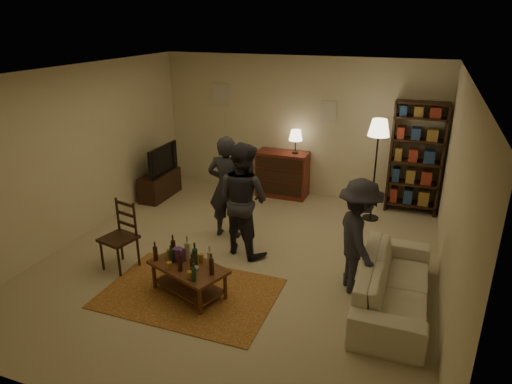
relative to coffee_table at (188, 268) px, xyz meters
The scene contains 13 objects.
floor 1.14m from the coffee_table, 74.19° to the left, with size 6.00×6.00×0.00m, color #C6B793.
room_shell 4.28m from the coffee_table, 95.05° to the left, with size 6.00×6.00×6.00m.
rug 0.37m from the coffee_table, 25.80° to the right, with size 2.20×1.50×0.01m, color brown.
coffee_table is the anchor object (origin of this frame).
dining_chair 1.25m from the coffee_table, 165.95° to the left, with size 0.52×0.52×1.00m.
tv_stand 3.56m from the coffee_table, 127.16° to the left, with size 0.40×1.00×1.06m.
dresser 3.75m from the coffee_table, 88.45° to the left, with size 1.00×0.50×1.36m.
bookshelf 4.63m from the coffee_table, 56.37° to the left, with size 0.90×0.34×2.02m.
floor_lamp 3.91m from the coffee_table, 59.21° to the left, with size 0.36×0.36×1.79m.
sofa 2.58m from the coffee_table, 14.35° to the left, with size 2.08×0.81×0.61m, color beige.
person_left 1.81m from the coffee_table, 96.89° to the left, with size 0.61×0.40×1.67m, color #23242A.
person_right 1.42m from the coffee_table, 79.63° to the left, with size 0.83×0.65×1.72m, color #2A2931.
person_by_sofa 2.20m from the coffee_table, 23.27° to the left, with size 0.99×0.57×1.53m, color #292831.
Camera 1 is at (2.28, -5.49, 3.37)m, focal length 32.00 mm.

